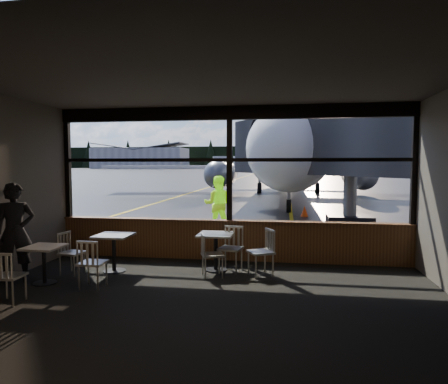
% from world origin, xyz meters
% --- Properties ---
extents(ground_plane, '(520.00, 520.00, 0.00)m').
position_xyz_m(ground_plane, '(0.00, 120.00, 0.00)').
color(ground_plane, black).
rests_on(ground_plane, ground).
extents(carpet_floor, '(8.00, 6.00, 0.01)m').
position_xyz_m(carpet_floor, '(0.00, -3.00, 0.01)').
color(carpet_floor, black).
rests_on(carpet_floor, ground).
extents(ceiling, '(8.00, 6.00, 0.04)m').
position_xyz_m(ceiling, '(0.00, -3.00, 3.50)').
color(ceiling, '#38332D').
rests_on(ceiling, ground).
extents(wall_back, '(8.00, 0.04, 3.50)m').
position_xyz_m(wall_back, '(0.00, -6.00, 1.75)').
color(wall_back, '#504A40').
rests_on(wall_back, ground).
extents(window_sill, '(8.00, 0.28, 0.90)m').
position_xyz_m(window_sill, '(0.00, 0.00, 0.45)').
color(window_sill, '#543119').
rests_on(window_sill, ground).
extents(window_header, '(8.00, 0.18, 0.30)m').
position_xyz_m(window_header, '(0.00, 0.00, 3.35)').
color(window_header, black).
rests_on(window_header, ground).
extents(mullion_left, '(0.12, 0.12, 2.60)m').
position_xyz_m(mullion_left, '(-3.95, 0.00, 2.20)').
color(mullion_left, black).
rests_on(mullion_left, ground).
extents(mullion_centre, '(0.12, 0.12, 2.60)m').
position_xyz_m(mullion_centre, '(0.00, 0.00, 2.20)').
color(mullion_centre, black).
rests_on(mullion_centre, ground).
extents(mullion_right, '(0.12, 0.12, 2.60)m').
position_xyz_m(mullion_right, '(3.95, 0.00, 2.20)').
color(mullion_right, black).
rests_on(mullion_right, ground).
extents(window_transom, '(8.00, 0.10, 0.08)m').
position_xyz_m(window_transom, '(0.00, 0.00, 2.30)').
color(window_transom, black).
rests_on(window_transom, ground).
extents(airliner, '(28.45, 34.12, 10.41)m').
position_xyz_m(airliner, '(1.42, 20.87, 5.21)').
color(airliner, white).
rests_on(airliner, ground_plane).
extents(jet_bridge, '(9.69, 11.85, 5.17)m').
position_xyz_m(jet_bridge, '(3.60, 5.50, 2.58)').
color(jet_bridge, '#27272A').
rests_on(jet_bridge, ground_plane).
extents(cafe_table_near, '(0.71, 0.71, 0.78)m').
position_xyz_m(cafe_table_near, '(-0.15, -0.95, 0.39)').
color(cafe_table_near, '#99948D').
rests_on(cafe_table_near, carpet_floor).
extents(cafe_table_mid, '(0.70, 0.70, 0.77)m').
position_xyz_m(cafe_table_mid, '(-2.20, -1.35, 0.39)').
color(cafe_table_mid, gray).
rests_on(cafe_table_mid, carpet_floor).
extents(cafe_table_left, '(0.64, 0.64, 0.70)m').
position_xyz_m(cafe_table_left, '(-3.11, -2.33, 0.35)').
color(cafe_table_left, '#9B958E').
rests_on(cafe_table_left, carpet_floor).
extents(chair_near_e, '(0.69, 0.69, 0.94)m').
position_xyz_m(chair_near_e, '(0.79, -1.20, 0.47)').
color(chair_near_e, beige).
rests_on(chair_near_e, carpet_floor).
extents(chair_near_w, '(0.60, 0.60, 0.86)m').
position_xyz_m(chair_near_w, '(-0.13, -1.41, 0.43)').
color(chair_near_w, '#BCB6A9').
rests_on(chair_near_w, carpet_floor).
extents(chair_near_n, '(0.60, 0.60, 0.93)m').
position_xyz_m(chair_near_n, '(0.16, -0.95, 0.46)').
color(chair_near_n, '#A9A598').
rests_on(chair_near_n, carpet_floor).
extents(chair_mid_s, '(0.49, 0.49, 0.90)m').
position_xyz_m(chair_mid_s, '(-2.10, -2.44, 0.45)').
color(chair_mid_s, '#B0AA9F').
rests_on(chair_mid_s, carpet_floor).
extents(chair_mid_w, '(0.53, 0.53, 0.86)m').
position_xyz_m(chair_mid_w, '(-2.93, -1.67, 0.43)').
color(chair_mid_w, '#AAA69A').
rests_on(chair_mid_w, carpet_floor).
extents(chair_left_s, '(0.49, 0.49, 0.86)m').
position_xyz_m(chair_left_s, '(-3.04, -3.36, 0.43)').
color(chair_left_s, beige).
rests_on(chair_left_s, carpet_floor).
extents(passenger, '(0.82, 0.74, 1.87)m').
position_xyz_m(passenger, '(-3.70, -2.30, 0.94)').
color(passenger, black).
rests_on(passenger, carpet_floor).
extents(ground_crew, '(0.95, 0.78, 1.83)m').
position_xyz_m(ground_crew, '(-0.92, 3.73, 0.91)').
color(ground_crew, '#BFF219').
rests_on(ground_crew, ground_plane).
extents(cone_nose, '(0.32, 0.32, 0.44)m').
position_xyz_m(cone_nose, '(2.05, 8.10, 0.22)').
color(cone_nose, '#EF5E07').
rests_on(cone_nose, ground_plane).
extents(cone_wing, '(0.31, 0.31, 0.43)m').
position_xyz_m(cone_wing, '(-3.88, 19.14, 0.21)').
color(cone_wing, orange).
rests_on(cone_wing, ground_plane).
extents(hangar_left, '(45.00, 18.00, 11.00)m').
position_xyz_m(hangar_left, '(-70.00, 180.00, 5.50)').
color(hangar_left, silver).
rests_on(hangar_left, ground_plane).
extents(hangar_mid, '(38.00, 15.00, 10.00)m').
position_xyz_m(hangar_mid, '(0.00, 185.00, 5.00)').
color(hangar_mid, silver).
rests_on(hangar_mid, ground_plane).
extents(hangar_right, '(50.00, 20.00, 12.00)m').
position_xyz_m(hangar_right, '(60.00, 178.00, 6.00)').
color(hangar_right, silver).
rests_on(hangar_right, ground_plane).
extents(fuel_tank_a, '(8.00, 8.00, 6.00)m').
position_xyz_m(fuel_tank_a, '(-30.00, 182.00, 3.00)').
color(fuel_tank_a, silver).
rests_on(fuel_tank_a, ground_plane).
extents(fuel_tank_b, '(8.00, 8.00, 6.00)m').
position_xyz_m(fuel_tank_b, '(-20.00, 182.00, 3.00)').
color(fuel_tank_b, silver).
rests_on(fuel_tank_b, ground_plane).
extents(fuel_tank_c, '(8.00, 8.00, 6.00)m').
position_xyz_m(fuel_tank_c, '(-10.00, 182.00, 3.00)').
color(fuel_tank_c, silver).
rests_on(fuel_tank_c, ground_plane).
extents(treeline, '(360.00, 3.00, 12.00)m').
position_xyz_m(treeline, '(0.00, 210.00, 6.00)').
color(treeline, black).
rests_on(treeline, ground_plane).
extents(cone_extra, '(0.37, 0.37, 0.51)m').
position_xyz_m(cone_extra, '(-0.57, 4.10, 0.26)').
color(cone_extra, '#F64F07').
rests_on(cone_extra, ground_plane).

